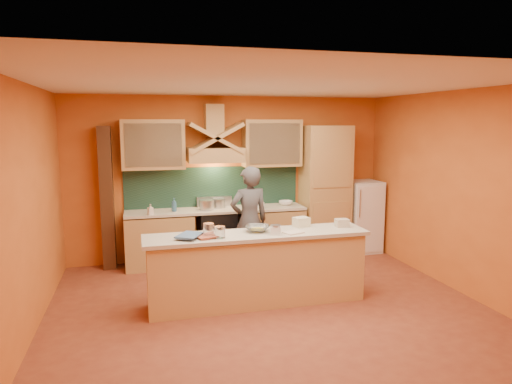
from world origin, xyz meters
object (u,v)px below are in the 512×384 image
object	(u,v)px
person	(249,221)
kitchen_scale	(276,230)
mixing_bowl	(257,229)
fridge	(362,216)
stove	(217,236)

from	to	relation	value
person	kitchen_scale	bearing A→B (deg)	83.22
mixing_bowl	person	bearing A→B (deg)	81.76
fridge	kitchen_scale	world-z (taller)	fridge
person	kitchen_scale	world-z (taller)	person
person	stove	bearing A→B (deg)	-71.21
kitchen_scale	fridge	bearing A→B (deg)	57.38
stove	person	world-z (taller)	person
mixing_bowl	stove	bearing A→B (deg)	97.01
fridge	mixing_bowl	distance (m)	3.09
kitchen_scale	stove	bearing A→B (deg)	117.24
mixing_bowl	fridge	bearing A→B (deg)	36.33
kitchen_scale	mixing_bowl	size ratio (longest dim) A/B	0.41
fridge	mixing_bowl	bearing A→B (deg)	-143.67
kitchen_scale	mixing_bowl	distance (m)	0.28
kitchen_scale	person	bearing A→B (deg)	107.17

